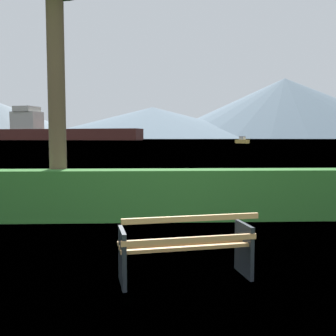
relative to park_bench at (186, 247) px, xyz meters
name	(u,v)px	position (x,y,z in m)	size (l,w,h in m)	color
ground_plane	(185,279)	(-0.01, 0.06, -0.42)	(1400.00, 1400.00, 0.00)	#4C6B33
water_surface	(153,139)	(-0.01, 307.93, -0.42)	(620.00, 620.00, 0.00)	#7A99A8
park_bench	(186,247)	(0.00, 0.00, 0.00)	(1.72, 0.85, 0.87)	tan
hedge_row	(171,195)	(-0.01, 3.60, 0.12)	(12.63, 0.66, 1.08)	#2D6B28
cargo_ship_large	(59,131)	(-57.58, 235.92, 5.39)	(90.38, 39.72, 20.78)	#471E19
fishing_boat_near	(15,139)	(-87.17, 244.65, 0.22)	(3.64, 4.77, 1.82)	#335693
tender_far	(242,141)	(25.32, 105.71, 0.30)	(3.49, 4.68, 2.04)	gold
distant_hills	(190,114)	(55.51, 575.28, 36.07)	(792.11, 394.00, 89.31)	gray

